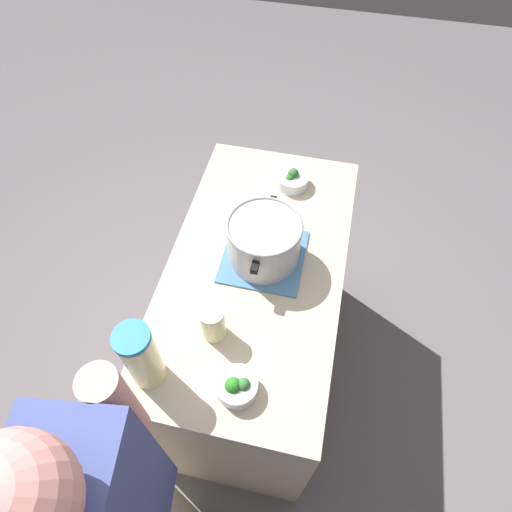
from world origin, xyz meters
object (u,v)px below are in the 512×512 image
at_px(lemonade_pitcher, 141,356).
at_px(broccoli_bowl_front, 293,180).
at_px(cooking_pot, 264,240).
at_px(mason_jar, 213,323).
at_px(broccoli_bowl_center, 237,386).

height_order(lemonade_pitcher, broccoli_bowl_front, lemonade_pitcher).
relative_size(cooking_pot, lemonade_pitcher, 1.24).
bearing_deg(cooking_pot, broccoli_bowl_front, 174.37).
bearing_deg(mason_jar, broccoli_bowl_center, 35.37).
bearing_deg(broccoli_bowl_center, lemonade_pitcher, -87.85).
bearing_deg(lemonade_pitcher, cooking_pot, 153.98).
bearing_deg(broccoli_bowl_center, mason_jar, -144.63).
distance_m(lemonade_pitcher, broccoli_bowl_center, 0.29).
relative_size(cooking_pot, broccoli_bowl_center, 2.63).
bearing_deg(mason_jar, lemonade_pitcher, -41.07).
bearing_deg(broccoli_bowl_front, broccoli_bowl_center, -0.83).
bearing_deg(broccoli_bowl_center, broccoli_bowl_front, 179.17).
distance_m(cooking_pot, lemonade_pitcher, 0.57).
xyz_separation_m(lemonade_pitcher, broccoli_bowl_front, (-0.90, 0.29, -0.11)).
bearing_deg(lemonade_pitcher, mason_jar, 138.93).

